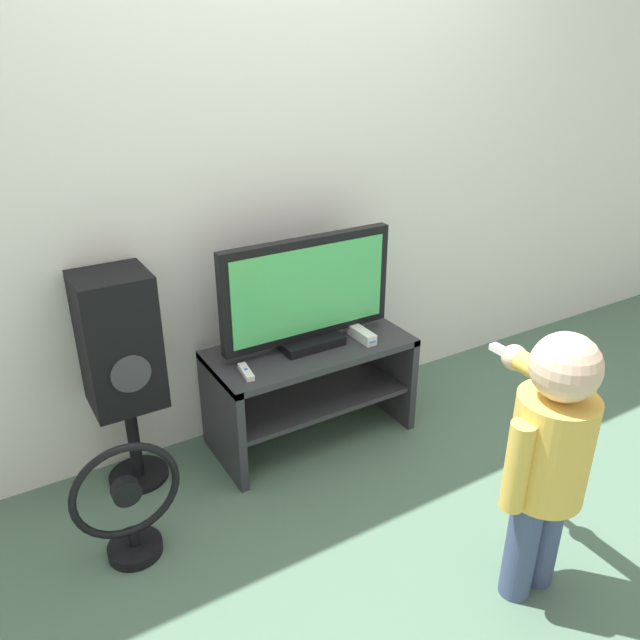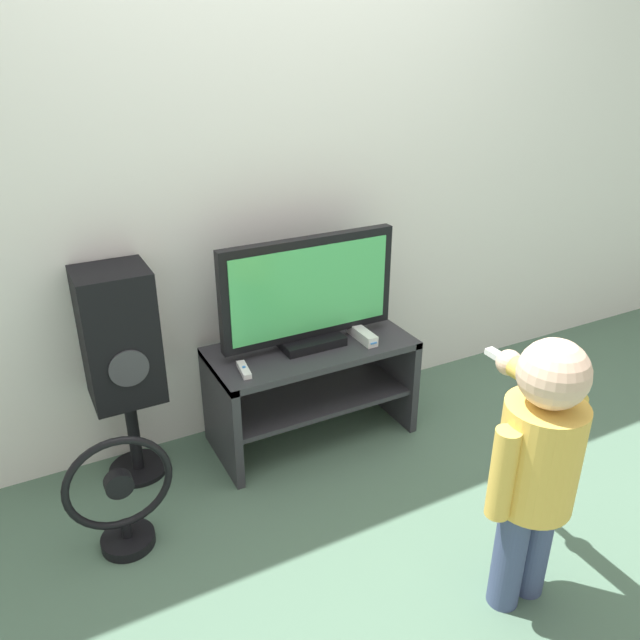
{
  "view_description": "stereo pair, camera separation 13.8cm",
  "coord_description": "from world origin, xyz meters",
  "px_view_note": "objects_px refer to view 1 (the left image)",
  "views": [
    {
      "loc": [
        -1.23,
        -1.92,
        1.74
      ],
      "look_at": [
        0.0,
        0.13,
        0.63
      ],
      "focal_mm": 35.0,
      "sensor_mm": 36.0,
      "label": 1
    },
    {
      "loc": [
        -1.11,
        -1.99,
        1.74
      ],
      "look_at": [
        0.0,
        0.13,
        0.63
      ],
      "focal_mm": 35.0,
      "sensor_mm": 36.0,
      "label": 2
    }
  ],
  "objects_px": {
    "speaker_tower": "(120,348)",
    "remote_primary": "(246,372)",
    "game_console": "(360,334)",
    "child": "(548,448)",
    "floor_fan": "(129,506)",
    "television": "(308,294)"
  },
  "relations": [
    {
      "from": "remote_primary",
      "to": "child",
      "type": "bearing_deg",
      "value": -62.66
    },
    {
      "from": "remote_primary",
      "to": "speaker_tower",
      "type": "relative_size",
      "value": 0.14
    },
    {
      "from": "child",
      "to": "television",
      "type": "bearing_deg",
      "value": 99.35
    },
    {
      "from": "remote_primary",
      "to": "floor_fan",
      "type": "xyz_separation_m",
      "value": [
        -0.57,
        -0.22,
        -0.27
      ]
    },
    {
      "from": "remote_primary",
      "to": "floor_fan",
      "type": "relative_size",
      "value": 0.28
    },
    {
      "from": "child",
      "to": "floor_fan",
      "type": "relative_size",
      "value": 2.03
    },
    {
      "from": "game_console",
      "to": "remote_primary",
      "type": "height_order",
      "value": "game_console"
    },
    {
      "from": "game_console",
      "to": "remote_primary",
      "type": "distance_m",
      "value": 0.58
    },
    {
      "from": "game_console",
      "to": "speaker_tower",
      "type": "bearing_deg",
      "value": 170.63
    },
    {
      "from": "floor_fan",
      "to": "television",
      "type": "bearing_deg",
      "value": 19.32
    },
    {
      "from": "television",
      "to": "speaker_tower",
      "type": "height_order",
      "value": "television"
    },
    {
      "from": "remote_primary",
      "to": "child",
      "type": "distance_m",
      "value": 1.18
    },
    {
      "from": "remote_primary",
      "to": "child",
      "type": "height_order",
      "value": "child"
    },
    {
      "from": "game_console",
      "to": "child",
      "type": "bearing_deg",
      "value": -92.15
    },
    {
      "from": "television",
      "to": "remote_primary",
      "type": "bearing_deg",
      "value": -163.22
    },
    {
      "from": "remote_primary",
      "to": "floor_fan",
      "type": "bearing_deg",
      "value": -159.14
    },
    {
      "from": "remote_primary",
      "to": "floor_fan",
      "type": "distance_m",
      "value": 0.67
    },
    {
      "from": "speaker_tower",
      "to": "remote_primary",
      "type": "bearing_deg",
      "value": -24.6
    },
    {
      "from": "remote_primary",
      "to": "child",
      "type": "relative_size",
      "value": 0.14
    },
    {
      "from": "remote_primary",
      "to": "speaker_tower",
      "type": "xyz_separation_m",
      "value": [
        -0.44,
        0.2,
        0.14
      ]
    },
    {
      "from": "floor_fan",
      "to": "speaker_tower",
      "type": "bearing_deg",
      "value": 72.12
    },
    {
      "from": "television",
      "to": "game_console",
      "type": "relative_size",
      "value": 4.12
    }
  ]
}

